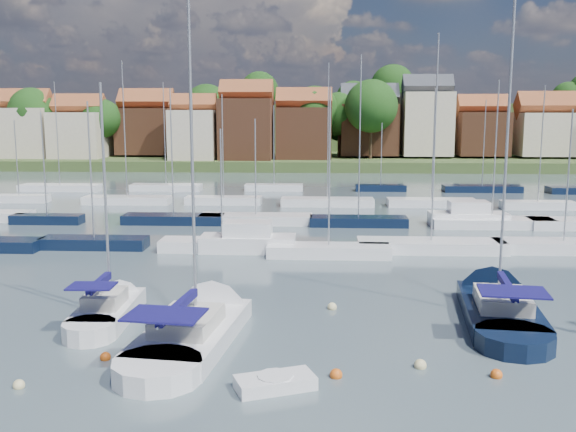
{
  "coord_description": "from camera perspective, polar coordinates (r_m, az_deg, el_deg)",
  "views": [
    {
      "loc": [
        -0.0,
        -26.3,
        10.22
      ],
      "look_at": [
        -2.04,
        14.0,
        3.67
      ],
      "focal_mm": 40.0,
      "sensor_mm": 36.0,
      "label": 1
    }
  ],
  "objects": [
    {
      "name": "sailboat_centre",
      "position": [
        31.18,
        -7.45,
        -9.32
      ],
      "size": [
        5.08,
        13.65,
        18.02
      ],
      "rotation": [
        0.0,
        0.0,
        1.45
      ],
      "color": "white",
      "rests_on": "ground"
    },
    {
      "name": "buoy_g",
      "position": [
        25.83,
        4.29,
        -14.11
      ],
      "size": [
        0.5,
        0.5,
        0.5
      ],
      "primitive_type": "sphere",
      "color": "#D85914",
      "rests_on": "ground"
    },
    {
      "name": "far_shore_town",
      "position": [
        159.08,
        3.73,
        7.19
      ],
      "size": [
        212.46,
        90.0,
        22.27
      ],
      "color": "#3A4E27",
      "rests_on": "ground"
    },
    {
      "name": "buoy_f",
      "position": [
        27.01,
        18.02,
        -13.48
      ],
      "size": [
        0.47,
        0.47,
        0.47
      ],
      "primitive_type": "sphere",
      "color": "#D85914",
      "rests_on": "ground"
    },
    {
      "name": "buoy_c",
      "position": [
        28.49,
        -15.91,
        -12.17
      ],
      "size": [
        0.45,
        0.45,
        0.45
      ],
      "primitive_type": "sphere",
      "color": "#D85914",
      "rests_on": "ground"
    },
    {
      "name": "buoy_b",
      "position": [
        26.85,
        -22.8,
        -13.9
      ],
      "size": [
        0.45,
        0.45,
        0.45
      ],
      "primitive_type": "sphere",
      "color": "beige",
      "rests_on": "ground"
    },
    {
      "name": "ground",
      "position": [
        67.08,
        2.87,
        0.45
      ],
      "size": [
        260.0,
        260.0,
        0.0
      ],
      "primitive_type": "plane",
      "color": "#3F4F56",
      "rests_on": "ground"
    },
    {
      "name": "sailboat_navy",
      "position": [
        35.59,
        17.88,
        -7.34
      ],
      "size": [
        4.96,
        13.37,
        18.0
      ],
      "rotation": [
        0.0,
        0.0,
        1.45
      ],
      "color": "black",
      "rests_on": "ground"
    },
    {
      "name": "marina_field",
      "position": [
        62.25,
        4.62,
        0.15
      ],
      "size": [
        79.62,
        41.41,
        15.93
      ],
      "color": "white",
      "rests_on": "ground"
    },
    {
      "name": "sailboat_left",
      "position": [
        34.25,
        -15.29,
        -7.83
      ],
      "size": [
        2.74,
        9.25,
        12.58
      ],
      "rotation": [
        0.0,
        0.0,
        1.61
      ],
      "color": "white",
      "rests_on": "ground"
    },
    {
      "name": "buoy_e",
      "position": [
        34.06,
        3.94,
        -8.26
      ],
      "size": [
        0.5,
        0.5,
        0.5
      ],
      "primitive_type": "sphere",
      "color": "beige",
      "rests_on": "ground"
    },
    {
      "name": "buoy_d",
      "position": [
        27.17,
        11.66,
        -13.07
      ],
      "size": [
        0.51,
        0.51,
        0.51
      ],
      "primitive_type": "sphere",
      "color": "beige",
      "rests_on": "ground"
    },
    {
      "name": "tender",
      "position": [
        24.71,
        -1.15,
        -14.59
      ],
      "size": [
        3.23,
        2.36,
        0.63
      ],
      "rotation": [
        0.0,
        0.0,
        0.38
      ],
      "color": "white",
      "rests_on": "ground"
    }
  ]
}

